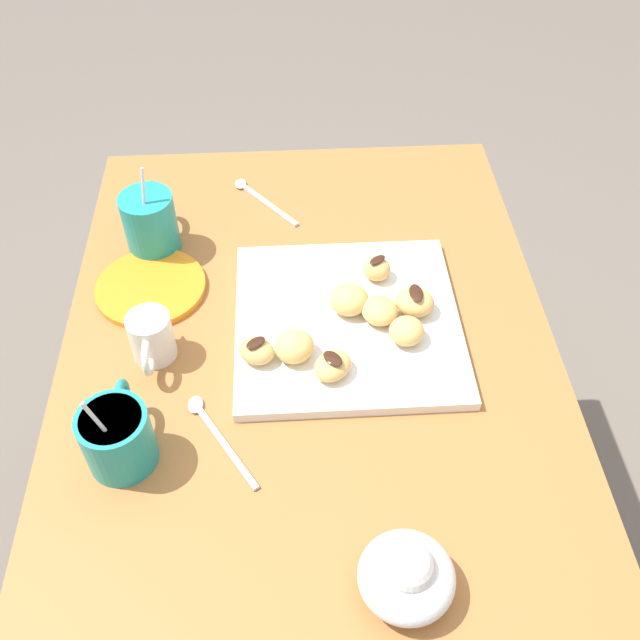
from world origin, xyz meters
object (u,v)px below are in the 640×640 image
object	(u,v)px
beignet_0	(333,366)
beignet_2	(377,269)
coffee_mug_teal_left	(117,435)
beignet_5	(257,351)
coffee_mug_teal_right	(150,220)
dining_table	(309,396)
beignet_3	(415,302)
pastry_plate_square	(347,322)
ice_cream_bowl	(407,575)
beignet_1	(294,346)
saucer_orange_left	(151,287)
beignet_6	(407,331)
beignet_4	(349,300)
beignet_7	(380,311)
cream_pitcher_white	(151,336)

from	to	relation	value
beignet_0	beignet_2	distance (m)	0.20
coffee_mug_teal_left	beignet_5	bearing A→B (deg)	-50.89
coffee_mug_teal_right	beignet_5	world-z (taller)	coffee_mug_teal_right
dining_table	beignet_0	world-z (taller)	beignet_0
coffee_mug_teal_left	beignet_3	world-z (taller)	coffee_mug_teal_left
beignet_3	pastry_plate_square	bearing A→B (deg)	95.03
ice_cream_bowl	beignet_1	size ratio (longest dim) A/B	1.91
ice_cream_bowl	saucer_orange_left	world-z (taller)	ice_cream_bowl
dining_table	beignet_0	distance (m)	0.21
pastry_plate_square	coffee_mug_teal_left	distance (m)	0.36
beignet_1	beignet_6	world-z (taller)	beignet_1
coffee_mug_teal_left	beignet_4	bearing A→B (deg)	-53.56
beignet_5	beignet_6	distance (m)	0.21
dining_table	beignet_1	distance (m)	0.20
beignet_6	beignet_4	bearing A→B (deg)	49.82
ice_cream_bowl	beignet_3	distance (m)	0.40
coffee_mug_teal_right	ice_cream_bowl	xyz separation A→B (m)	(-0.57, -0.32, -0.02)
beignet_0	beignet_4	xyz separation A→B (m)	(0.12, -0.03, 0.01)
pastry_plate_square	beignet_3	size ratio (longest dim) A/B	5.77
saucer_orange_left	beignet_6	size ratio (longest dim) A/B	3.36
ice_cream_bowl	beignet_7	world-z (taller)	ice_cream_bowl
dining_table	pastry_plate_square	distance (m)	0.17
ice_cream_bowl	beignet_5	xyz separation A→B (m)	(0.32, 0.16, -0.00)
pastry_plate_square	beignet_7	xyz separation A→B (m)	(-0.00, -0.04, 0.02)
coffee_mug_teal_left	beignet_3	distance (m)	0.44
ice_cream_bowl	beignet_2	size ratio (longest dim) A/B	2.49
pastry_plate_square	beignet_7	bearing A→B (deg)	-95.11
beignet_7	ice_cream_bowl	bearing A→B (deg)	177.72
coffee_mug_teal_left	beignet_7	bearing A→B (deg)	-59.72
ice_cream_bowl	beignet_1	xyz separation A→B (m)	(0.32, 0.11, 0.00)
coffee_mug_teal_right	cream_pitcher_white	world-z (taller)	coffee_mug_teal_right
pastry_plate_square	beignet_6	xyz separation A→B (m)	(-0.04, -0.08, 0.03)
pastry_plate_square	ice_cream_bowl	size ratio (longest dim) A/B	3.06
coffee_mug_teal_right	beignet_6	world-z (taller)	coffee_mug_teal_right
coffee_mug_teal_left	beignet_5	distance (m)	0.21
coffee_mug_teal_right	beignet_0	size ratio (longest dim) A/B	2.77
beignet_6	pastry_plate_square	bearing A→B (deg)	59.90
beignet_0	beignet_3	distance (m)	0.16
coffee_mug_teal_right	beignet_4	bearing A→B (deg)	-119.91
beignet_0	beignet_2	size ratio (longest dim) A/B	1.33
ice_cream_bowl	beignet_1	bearing A→B (deg)	18.57
dining_table	beignet_4	world-z (taller)	beignet_4
beignet_5	beignet_7	world-z (taller)	beignet_7
beignet_1	beignet_4	xyz separation A→B (m)	(0.08, -0.08, 0.00)
dining_table	coffee_mug_teal_right	xyz separation A→B (m)	(0.20, 0.24, 0.21)
saucer_orange_left	beignet_0	distance (m)	0.32
coffee_mug_teal_left	beignet_7	world-z (taller)	coffee_mug_teal_left
coffee_mug_teal_left	beignet_6	bearing A→B (deg)	-67.09
ice_cream_bowl	beignet_0	bearing A→B (deg)	11.43
pastry_plate_square	cream_pitcher_white	world-z (taller)	cream_pitcher_white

